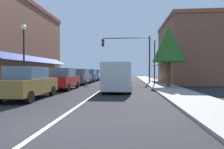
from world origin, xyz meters
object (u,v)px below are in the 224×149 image
at_px(traffic_signal_mast_arm, 133,50).
at_px(street_lamp_right_mid, 155,54).
at_px(parked_car_nearest_left, 28,83).
at_px(parked_car_third_left, 81,77).
at_px(parked_car_far_left, 90,76).
at_px(van_in_lane, 118,76).
at_px(tree_right_near, 169,44).
at_px(parked_car_second_left, 64,79).
at_px(street_lamp_left_near, 24,47).
at_px(parked_car_distant_left, 95,75).

relative_size(traffic_signal_mast_arm, street_lamp_right_mid, 1.24).
distance_m(parked_car_nearest_left, street_lamp_right_mid, 13.43).
relative_size(parked_car_third_left, traffic_signal_mast_arm, 0.68).
relative_size(parked_car_nearest_left, parked_car_far_left, 1.01).
height_order(van_in_lane, tree_right_near, tree_right_near).
xyz_separation_m(parked_car_second_left, street_lamp_left_near, (-1.99, -2.39, 2.35)).
xyz_separation_m(parked_car_distant_left, van_in_lane, (4.64, -16.02, 0.27)).
distance_m(parked_car_third_left, van_in_lane, 8.04).
bearing_deg(van_in_lane, parked_car_nearest_left, -136.36).
relative_size(parked_car_distant_left, street_lamp_left_near, 0.86).
bearing_deg(traffic_signal_mast_arm, parked_car_second_left, -123.31).
distance_m(parked_car_second_left, street_lamp_left_near, 3.90).
height_order(parked_car_third_left, parked_car_distant_left, same).
distance_m(street_lamp_left_near, tree_right_near, 11.96).
xyz_separation_m(parked_car_nearest_left, street_lamp_right_mid, (8.17, 10.38, 2.43)).
xyz_separation_m(street_lamp_right_mid, tree_right_near, (0.88, -2.76, 0.66)).
bearing_deg(street_lamp_left_near, parked_car_far_left, 82.09).
xyz_separation_m(parked_car_second_left, parked_car_third_left, (-0.10, 5.86, 0.00)).
xyz_separation_m(parked_car_second_left, parked_car_distant_left, (-0.13, 15.30, 0.00)).
bearing_deg(parked_car_second_left, parked_car_far_left, 89.82).
distance_m(parked_car_far_left, tree_right_near, 12.79).
bearing_deg(parked_car_second_left, traffic_signal_mast_arm, 55.80).
relative_size(parked_car_nearest_left, parked_car_third_left, 1.00).
relative_size(parked_car_third_left, tree_right_near, 0.74).
distance_m(van_in_lane, tree_right_near, 6.13).
bearing_deg(parked_car_distant_left, parked_car_far_left, -89.46).
bearing_deg(parked_car_distant_left, tree_right_near, -54.19).
bearing_deg(parked_car_distant_left, parked_car_third_left, -89.21).
relative_size(parked_car_third_left, van_in_lane, 0.80).
relative_size(traffic_signal_mast_arm, tree_right_near, 1.09).
height_order(parked_car_distant_left, street_lamp_left_near, street_lamp_left_near).
distance_m(parked_car_far_left, parked_car_distant_left, 4.33).
distance_m(parked_car_nearest_left, parked_car_far_left, 16.13).
bearing_deg(street_lamp_right_mid, parked_car_distant_left, 129.06).
height_order(parked_car_nearest_left, parked_car_distant_left, same).
relative_size(parked_car_second_left, van_in_lane, 0.80).
bearing_deg(parked_car_nearest_left, street_lamp_right_mid, 50.90).
xyz_separation_m(parked_car_nearest_left, traffic_signal_mast_arm, (5.94, 14.00, 3.25)).
height_order(parked_car_second_left, van_in_lane, van_in_lane).
bearing_deg(tree_right_near, street_lamp_right_mid, 107.65).
relative_size(street_lamp_right_mid, tree_right_near, 0.88).
bearing_deg(van_in_lane, parked_car_far_left, 111.57).
bearing_deg(parked_car_second_left, street_lamp_left_near, -130.72).
relative_size(parked_car_third_left, parked_car_far_left, 1.01).
xyz_separation_m(parked_car_second_left, tree_right_near, (8.91, 2.47, 3.09)).
distance_m(van_in_lane, street_lamp_left_near, 7.02).
bearing_deg(parked_car_third_left, traffic_signal_mast_arm, 28.13).
bearing_deg(parked_car_third_left, street_lamp_left_near, -101.58).
bearing_deg(parked_car_third_left, parked_car_distant_left, 91.52).
bearing_deg(van_in_lane, street_lamp_left_near, -165.73).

